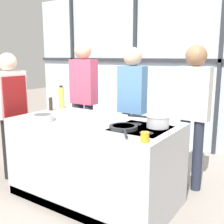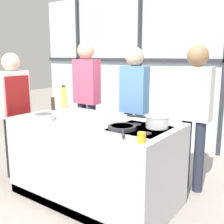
{
  "view_description": "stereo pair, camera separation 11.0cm",
  "coord_description": "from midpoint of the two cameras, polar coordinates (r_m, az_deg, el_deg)",
  "views": [
    {
      "loc": [
        1.83,
        -2.39,
        1.62
      ],
      "look_at": [
        0.18,
        0.1,
        1.02
      ],
      "focal_mm": 45.0,
      "sensor_mm": 36.0,
      "label": 1
    },
    {
      "loc": [
        1.92,
        -2.33,
        1.62
      ],
      "look_at": [
        0.18,
        0.1,
        1.02
      ],
      "focal_mm": 45.0,
      "sensor_mm": 36.0,
      "label": 2
    }
  ],
  "objects": [
    {
      "name": "oil_bottle",
      "position": [
        3.88,
        -11.06,
        2.91
      ],
      "size": [
        0.08,
        0.08,
        0.31
      ],
      "color": "#E0CC4C",
      "rests_on": "demo_island"
    },
    {
      "name": "spectator_far_left",
      "position": [
        4.24,
        -6.51,
        3.81
      ],
      "size": [
        0.4,
        0.25,
        1.82
      ],
      "rotation": [
        0.0,
        0.0,
        3.14
      ],
      "color": "#232838",
      "rests_on": "ground_plane"
    },
    {
      "name": "mixing_bowl",
      "position": [
        3.18,
        -14.85,
        -1.07
      ],
      "size": [
        0.24,
        0.24,
        0.07
      ],
      "color": "silver",
      "rests_on": "demo_island"
    },
    {
      "name": "ground_plane",
      "position": [
        3.43,
        -4.48,
        -16.85
      ],
      "size": [
        18.0,
        18.0,
        0.0
      ],
      "primitive_type": "plane",
      "color": "gray"
    },
    {
      "name": "spectator_center_right",
      "position": [
        3.43,
        15.31,
        1.05
      ],
      "size": [
        0.37,
        0.24,
        1.74
      ],
      "rotation": [
        0.0,
        0.0,
        3.14
      ],
      "color": "#232838",
      "rests_on": "ground_plane"
    },
    {
      "name": "demo_island",
      "position": [
        3.23,
        -4.61,
        -9.71
      ],
      "size": [
        1.85,
        0.97,
        0.92
      ],
      "color": "#A8AAB2",
      "rests_on": "ground_plane"
    },
    {
      "name": "juice_glass_near",
      "position": [
        2.34,
        5.35,
        -5.09
      ],
      "size": [
        0.07,
        0.07,
        0.09
      ],
      "primitive_type": "cylinder",
      "color": "orange",
      "rests_on": "demo_island"
    },
    {
      "name": "white_plate",
      "position": [
        3.35,
        -11.48,
        -0.85
      ],
      "size": [
        0.25,
        0.25,
        0.01
      ],
      "primitive_type": "cylinder",
      "color": "white",
      "rests_on": "demo_island"
    },
    {
      "name": "chef",
      "position": [
        3.93,
        -20.56,
        0.8
      ],
      "size": [
        0.23,
        0.41,
        1.65
      ],
      "rotation": [
        0.0,
        0.0,
        -1.57
      ],
      "color": "black",
      "rests_on": "ground_plane"
    },
    {
      "name": "saucepan",
      "position": [
        2.82,
        8.16,
        -1.85
      ],
      "size": [
        0.43,
        0.23,
        0.12
      ],
      "color": "silver",
      "rests_on": "demo_island"
    },
    {
      "name": "back_window_wall",
      "position": [
        5.06,
        11.94,
        8.73
      ],
      "size": [
        6.4,
        0.1,
        2.8
      ],
      "color": "silver",
      "rests_on": "ground_plane"
    },
    {
      "name": "pepper_grinder",
      "position": [
        3.76,
        -13.17,
        1.68
      ],
      "size": [
        0.05,
        0.05,
        0.19
      ],
      "color": "#332319",
      "rests_on": "demo_island"
    },
    {
      "name": "frying_pan",
      "position": [
        2.73,
        1.2,
        -3.12
      ],
      "size": [
        0.36,
        0.44,
        0.04
      ],
      "color": "#232326",
      "rests_on": "demo_island"
    },
    {
      "name": "spectator_center_left",
      "position": [
        3.77,
        3.24,
        2.23
      ],
      "size": [
        0.37,
        0.24,
        1.73
      ],
      "rotation": [
        0.0,
        0.0,
        3.14
      ],
      "color": "#232838",
      "rests_on": "ground_plane"
    }
  ]
}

